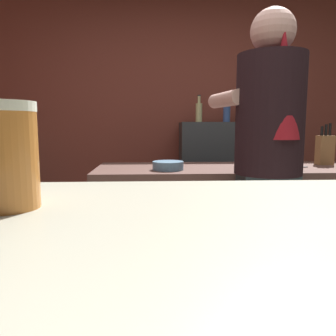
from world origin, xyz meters
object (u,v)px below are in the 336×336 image
bartender (269,158)px  mixing_bowl (168,166)px  bottle_soy (199,112)px  bottle_olive_oil (227,113)px  bottle_hot_sauce (242,113)px  knife_block (325,149)px  pint_glass_near (6,156)px  chefs_knife (288,167)px

bartender → mixing_bowl: 0.61m
bottle_soy → bartender: bearing=-85.3°
bottle_olive_oil → bottle_hot_sauce: 0.20m
knife_block → bottle_olive_oil: bearing=112.5°
knife_block → bottle_hot_sauce: 1.22m
knife_block → pint_glass_near: 2.26m
pint_glass_near → mixing_bowl: bearing=80.3°
chefs_knife → bottle_hot_sauce: size_ratio=1.00×
bottle_soy → pint_glass_near: bearing=-102.5°
mixing_bowl → bottle_hot_sauce: bearing=59.0°
bartender → chefs_knife: 0.50m
bartender → mixing_bowl: bearing=44.8°
chefs_knife → bottle_olive_oil: bearing=96.4°
bottle_olive_oil → mixing_bowl: bearing=-116.6°
bartender → chefs_knife: bearing=-45.7°
pint_glass_near → bottle_olive_oil: 3.02m
knife_block → chefs_knife: 0.36m
chefs_knife → bottle_olive_oil: (-0.13, 1.22, 0.39)m
chefs_knife → bottle_soy: 1.34m
pint_glass_near → bottle_hot_sauce: bearing=69.6°
pint_glass_near → bottle_olive_oil: size_ratio=0.53×
mixing_bowl → pint_glass_near: pint_glass_near is taller
bartender → pint_glass_near: (-0.77, -1.24, 0.13)m
bottle_olive_oil → bottle_soy: bearing=-177.7°
knife_block → bottle_soy: bottle_soy is taller
pint_glass_near → bottle_hot_sauce: 3.16m
bottle_soy → mixing_bowl: bearing=-106.0°
knife_block → pint_glass_near: size_ratio=2.23×
chefs_knife → bottle_soy: (-0.41, 1.21, 0.40)m
mixing_bowl → chefs_knife: mixing_bowl is taller
knife_block → bottle_olive_oil: (-0.45, 1.07, 0.29)m
pint_glass_near → bottle_soy: bearing=77.5°
chefs_knife → bottle_hot_sauce: 1.37m
bartender → bottle_hot_sauce: bearing=-22.1°
bottle_olive_oil → pint_glass_near: bearing=-107.7°
mixing_bowl → bottle_hot_sauce: size_ratio=0.79×
chefs_knife → bottle_hot_sauce: bottle_hot_sauce is taller
knife_block → bottle_soy: (-0.73, 1.06, 0.30)m
knife_block → chefs_knife: (-0.31, -0.15, -0.10)m
bottle_olive_oil → bottle_hot_sauce: (0.18, 0.09, 0.00)m
mixing_bowl → pint_glass_near: bearing=-99.7°
pint_glass_near → bottle_olive_oil: bearing=72.3°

